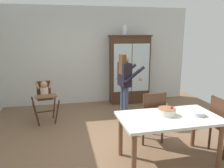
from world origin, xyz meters
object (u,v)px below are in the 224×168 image
object	(u,v)px
dining_chair_far_side	(152,114)
adult_person	(125,79)
high_chair_with_toddler	(45,94)
ceramic_vase	(125,30)
serving_bowl	(199,114)
birthday_cake	(167,111)
dining_table	(169,123)
dining_chair_right_end	(223,122)
china_cabinet	(129,69)

from	to	relation	value
dining_chair_far_side	adult_person	bearing A→B (deg)	-81.26
high_chair_with_toddler	dining_chair_far_side	world-z (taller)	dining_chair_far_side
ceramic_vase	serving_bowl	xyz separation A→B (m)	(0.31, -3.20, -1.28)
birthday_cake	dining_chair_far_side	bearing A→B (deg)	90.22
adult_person	dining_table	world-z (taller)	adult_person
birthday_cake	serving_bowl	world-z (taller)	birthday_cake
dining_chair_right_end	high_chair_with_toddler	bearing A→B (deg)	54.45
dining_chair_right_end	birthday_cake	bearing A→B (deg)	85.57
ceramic_vase	birthday_cake	world-z (taller)	ceramic_vase
birthday_cake	dining_chair_far_side	size ratio (longest dim) A/B	0.29
high_chair_with_toddler	dining_chair_right_end	xyz separation A→B (m)	(2.95, -2.05, -0.10)
birthday_cake	dining_chair_far_side	distance (m)	0.62
adult_person	dining_table	xyz separation A→B (m)	(0.21, -1.78, -0.33)
adult_person	dining_chair_far_side	distance (m)	1.22
ceramic_vase	adult_person	size ratio (longest dim) A/B	0.18
china_cabinet	birthday_cake	world-z (taller)	china_cabinet
dining_table	dining_chair_far_side	xyz separation A→B (m)	(-0.01, 0.65, -0.09)
adult_person	birthday_cake	xyz separation A→B (m)	(0.20, -1.70, -0.17)
serving_bowl	dining_chair_right_end	world-z (taller)	dining_chair_right_end
adult_person	dining_chair_right_end	bearing A→B (deg)	-155.15
adult_person	high_chair_with_toddler	bearing A→B (deg)	72.04
ceramic_vase	birthday_cake	size ratio (longest dim) A/B	0.96
high_chair_with_toddler	serving_bowl	world-z (taller)	high_chair_with_toddler
adult_person	serving_bowl	xyz separation A→B (m)	(0.66, -1.85, -0.20)
ceramic_vase	birthday_cake	xyz separation A→B (m)	(-0.16, -3.06, -1.26)
high_chair_with_toddler	dining_chair_far_side	xyz separation A→B (m)	(1.96, -1.41, -0.10)
serving_bowl	dining_chair_right_end	xyz separation A→B (m)	(0.52, 0.08, -0.21)
high_chair_with_toddler	adult_person	xyz separation A→B (m)	(1.76, -0.28, 0.31)
china_cabinet	serving_bowl	size ratio (longest dim) A/B	10.73
ceramic_vase	serving_bowl	world-z (taller)	ceramic_vase
birthday_cake	dining_chair_far_side	world-z (taller)	dining_chair_far_side
birthday_cake	dining_chair_right_end	distance (m)	1.01
china_cabinet	serving_bowl	distance (m)	3.21
adult_person	birthday_cake	size ratio (longest dim) A/B	5.47
china_cabinet	dining_table	world-z (taller)	china_cabinet
dining_table	serving_bowl	world-z (taller)	serving_bowl
dining_chair_far_side	dining_chair_right_end	bearing A→B (deg)	146.38
high_chair_with_toddler	birthday_cake	size ratio (longest dim) A/B	3.39
china_cabinet	dining_chair_far_side	size ratio (longest dim) A/B	2.01
china_cabinet	dining_chair_far_side	bearing A→B (deg)	-97.23
high_chair_with_toddler	serving_bowl	bearing A→B (deg)	-51.07
adult_person	serving_bowl	world-z (taller)	adult_person
dining_table	dining_chair_far_side	distance (m)	0.65
dining_table	birthday_cake	xyz separation A→B (m)	(-0.01, 0.08, 0.15)
china_cabinet	dining_chair_right_end	xyz separation A→B (m)	(0.67, -3.12, -0.42)
china_cabinet	dining_chair_far_side	world-z (taller)	china_cabinet
high_chair_with_toddler	dining_chair_right_end	size ratio (longest dim) A/B	0.99
ceramic_vase	high_chair_with_toddler	world-z (taller)	ceramic_vase
dining_table	dining_chair_right_end	world-z (taller)	dining_chair_right_end
dining_chair_far_side	dining_chair_right_end	world-z (taller)	same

